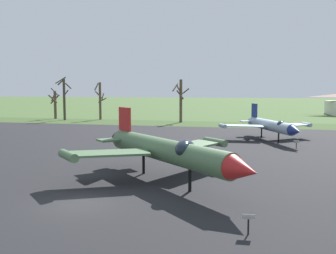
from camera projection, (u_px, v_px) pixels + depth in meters
The scene contains 11 objects.
ground_plane at pixel (80, 204), 21.79m from camera, with size 600.00×600.00×0.00m, color #425B2D.
asphalt_apron at pixel (159, 154), 38.42m from camera, with size 103.77×57.37×0.05m, color black.
grass_verge_strip at pixel (207, 124), 71.94m from camera, with size 163.77×12.00×0.06m, color #374E25.
jet_fighter_rear_center at pixel (166, 150), 26.42m from camera, with size 13.82×13.67×5.06m.
info_placard_rear_center at pixel (248, 221), 16.99m from camera, with size 0.60×0.26×1.02m.
jet_fighter_rear_left at pixel (271, 125), 48.54m from camera, with size 12.10×13.67×4.58m.
info_placard_rear_left at pixel (296, 144), 41.50m from camera, with size 0.60×0.28×1.05m.
bare_tree_far_left at pixel (55, 103), 84.94m from camera, with size 2.54×2.61×6.96m.
bare_tree_left_of_center at pixel (64, 97), 81.10m from camera, with size 3.03×2.94×9.34m.
bare_tree_center at pixel (100, 100), 82.64m from camera, with size 2.12×2.09×8.12m.
bare_tree_right_of_center at pixel (181, 99), 75.21m from camera, with size 3.16×2.71×8.53m.
Camera 1 is at (9.96, -19.44, 6.51)m, focal length 40.70 mm.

